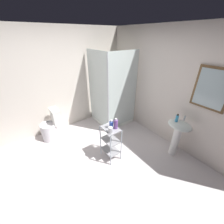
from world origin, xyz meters
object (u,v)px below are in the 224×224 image
(toilet, at_px, (51,127))
(storage_cart, at_px, (111,140))
(pedestal_sink, at_px, (178,132))
(rinse_cup, at_px, (111,130))
(shampoo_bottle_blue, at_px, (111,125))
(conditioner_bottle_purple, at_px, (116,124))
(shower_stall, at_px, (112,108))
(hand_soap_bottle, at_px, (177,118))

(toilet, bearing_deg, storage_cart, 30.73)
(pedestal_sink, height_order, rinse_cup, rinse_cup)
(rinse_cup, bearing_deg, shampoo_bottle_blue, 138.36)
(toilet, height_order, conditioner_bottle_purple, conditioner_bottle_purple)
(rinse_cup, bearing_deg, pedestal_sink, 63.04)
(shower_stall, xyz_separation_m, hand_soap_bottle, (1.73, 0.31, 0.42))
(rinse_cup, bearing_deg, toilet, -153.39)
(conditioner_bottle_purple, bearing_deg, shampoo_bottle_blue, -136.39)
(hand_soap_bottle, xyz_separation_m, conditioner_bottle_purple, (-0.60, -1.03, -0.05))
(toilet, bearing_deg, shampoo_bottle_blue, 31.30)
(shower_stall, bearing_deg, conditioner_bottle_purple, -32.56)
(shower_stall, bearing_deg, pedestal_sink, 10.81)
(hand_soap_bottle, bearing_deg, shower_stall, -170.01)
(storage_cart, xyz_separation_m, hand_soap_bottle, (0.66, 1.11, 0.45))
(conditioner_bottle_purple, bearing_deg, rinse_cup, -73.81)
(shower_stall, bearing_deg, hand_soap_bottle, 9.99)
(hand_soap_bottle, xyz_separation_m, rinse_cup, (-0.55, -1.18, -0.09))
(toilet, xyz_separation_m, shampoo_bottle_blue, (1.37, 0.83, 0.50))
(shower_stall, relative_size, shampoo_bottle_blue, 11.50)
(shampoo_bottle_blue, xyz_separation_m, conditioner_bottle_purple, (0.06, 0.06, 0.02))
(hand_soap_bottle, bearing_deg, pedestal_sink, 29.24)
(shampoo_bottle_blue, bearing_deg, conditioner_bottle_purple, 43.61)
(hand_soap_bottle, distance_m, rinse_cup, 1.31)
(toilet, bearing_deg, shower_stall, 79.76)
(hand_soap_bottle, relative_size, shampoo_bottle_blue, 0.95)
(pedestal_sink, height_order, shampoo_bottle_blue, shampoo_bottle_blue)
(storage_cart, relative_size, shampoo_bottle_blue, 4.25)
(shampoo_bottle_blue, bearing_deg, toilet, -148.70)
(conditioner_bottle_purple, bearing_deg, pedestal_sink, 58.12)
(toilet, bearing_deg, hand_soap_bottle, 43.49)
(toilet, xyz_separation_m, conditioner_bottle_purple, (1.43, 0.89, 0.52))
(conditioner_bottle_purple, bearing_deg, hand_soap_bottle, 59.97)
(shampoo_bottle_blue, distance_m, conditioner_bottle_purple, 0.09)
(pedestal_sink, height_order, toilet, pedestal_sink)
(storage_cart, relative_size, hand_soap_bottle, 4.46)
(pedestal_sink, height_order, conditioner_bottle_purple, conditioner_bottle_purple)
(pedestal_sink, distance_m, conditioner_bottle_purple, 1.29)
(shower_stall, distance_m, conditioner_bottle_purple, 1.40)
(pedestal_sink, distance_m, toilet, 2.88)
(storage_cart, bearing_deg, pedestal_sink, 57.63)
(pedestal_sink, relative_size, storage_cart, 1.09)
(toilet, xyz_separation_m, hand_soap_bottle, (2.03, 1.92, 0.57))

